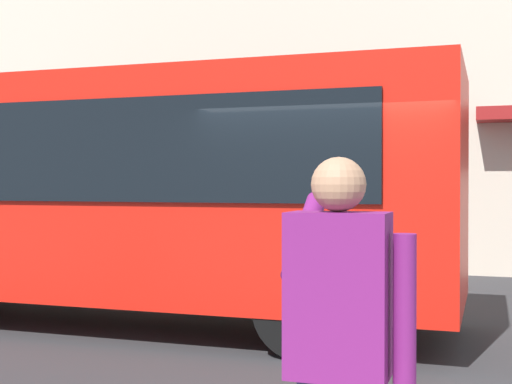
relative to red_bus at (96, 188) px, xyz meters
The scene contains 3 objects.
ground_plane 3.66m from the red_bus, behind, with size 60.00×60.00×0.00m, color #2B2B2D.
red_bus is the anchor object (origin of this frame).
pedestrian_photographer 6.60m from the red_bus, 129.82° to the left, with size 0.53×0.52×1.70m.
Camera 1 is at (-1.56, 7.39, 1.74)m, focal length 49.00 mm.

